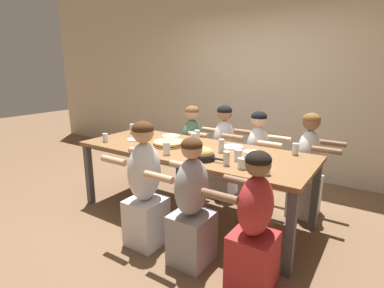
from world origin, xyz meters
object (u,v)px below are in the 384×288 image
Objects in this scene: drinking_glass_e at (105,138)px; diner_far_center at (224,155)px; diner_near_right at (254,229)px; pizza_board_main at (169,143)px; drinking_glass_c at (266,169)px; empty_plate_d at (171,136)px; drinking_glass_g at (194,140)px; drinking_glass_f at (221,146)px; diner_near_midright at (191,209)px; drinking_glass_d at (166,149)px; drinking_glass_h at (226,159)px; empty_plate_a at (135,139)px; empty_plate_c at (233,147)px; diner_near_center at (145,190)px; diner_far_midright at (257,162)px; drinking_glass_j at (238,156)px; empty_plate_b at (252,152)px; diner_far_right at (307,170)px; drinking_glass_a at (295,150)px; cocktail_glass_blue at (242,164)px; drinking_glass_i at (197,136)px; diner_far_midleft at (192,150)px; skillet_bowl at (203,154)px.

drinking_glass_e is 1.50m from diner_far_center.
pizza_board_main is at bearing 62.84° from diner_near_right.
pizza_board_main is 3.50× the size of drinking_glass_c.
empty_plate_d is 0.57m from drinking_glass_g.
drinking_glass_f is 0.12× the size of diner_near_midright.
drinking_glass_d is 1.00× the size of drinking_glass_h.
empty_plate_a and empty_plate_c have the same top height.
diner_far_midright is at bearing -19.67° from diner_near_center.
drinking_glass_j is (1.62, 0.20, 0.00)m from drinking_glass_e.
drinking_glass_d is 0.44m from drinking_glass_g.
empty_plate_b is 0.15× the size of diner_far_right.
drinking_glass_a is 0.10× the size of diner_far_center.
diner_far_midright is (-0.00, 1.44, 0.02)m from diner_near_midright.
diner_near_midright reaches higher than diner_near_right.
drinking_glass_i is at bearing 143.43° from cocktail_glass_blue.
diner_far_right is at bearing 13.19° from empty_plate_d.
diner_near_center is at bearing 16.76° from diner_far_midleft.
empty_plate_d is 1.94× the size of drinking_glass_a.
drinking_glass_h is at bearing -10.09° from empty_plate_a.
empty_plate_c is at bearing 163.53° from empty_plate_b.
empty_plate_a is at bearing -167.97° from drinking_glass_g.
diner_far_midright reaches higher than empty_plate_b.
pizza_board_main is at bearing 124.79° from drinking_glass_d.
empty_plate_a is 0.15× the size of diner_near_center.
diner_far_midleft reaches higher than drinking_glass_i.
diner_far_center is (-0.99, 0.34, -0.30)m from drinking_glass_a.
drinking_glass_j is (-0.39, -0.50, -0.01)m from drinking_glass_a.
diner_near_midright reaches higher than cocktail_glass_blue.
diner_far_center is (0.49, -0.00, 0.02)m from diner_far_midleft.
diner_far_midright reaches higher than empty_plate_a.
pizza_board_main is 0.33× the size of diner_far_midleft.
drinking_glass_d is 1.59m from diner_far_right.
empty_plate_d is (-0.87, 0.62, -0.05)m from skillet_bowl.
diner_far_midleft reaches higher than drinking_glass_j.
cocktail_glass_blue is 0.82m from drinking_glass_d.
diner_far_right reaches higher than skillet_bowl.
drinking_glass_g is (-0.78, 0.41, 0.03)m from cocktail_glass_blue.
drinking_glass_a is 0.72m from drinking_glass_c.
diner_near_midright is at bearing 33.42° from diner_far_midleft.
skillet_bowl is at bearing 1.90° from drinking_glass_e.
diner_far_midleft is 0.97× the size of diner_far_center.
drinking_glass_f is (-0.62, 0.39, 0.02)m from drinking_glass_c.
drinking_glass_i is (0.12, 0.40, 0.02)m from pizza_board_main.
drinking_glass_e is 1.58m from diner_near_midright.
drinking_glass_g is (-0.38, 0.05, -0.00)m from drinking_glass_f.
cocktail_glass_blue is at bearing 49.53° from diner_far_midleft.
empty_plate_a and empty_plate_d have the same top height.
diner_far_right is (1.62, 0.38, -0.26)m from empty_plate_d.
empty_plate_c is 0.91m from empty_plate_d.
empty_plate_b is at bearing 15.71° from pizza_board_main.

